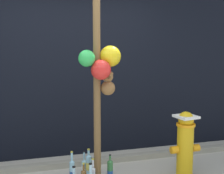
% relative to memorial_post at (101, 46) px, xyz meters
% --- Properties ---
extents(building_wall, '(10.00, 0.20, 3.26)m').
position_rel_memorial_post_xyz_m(building_wall, '(-0.19, 1.18, -0.04)').
color(building_wall, black).
rests_on(building_wall, ground_plane).
extents(curb_strip, '(8.00, 0.12, 0.08)m').
position_rel_memorial_post_xyz_m(curb_strip, '(-0.19, 0.65, -1.63)').
color(curb_strip, gray).
rests_on(curb_strip, ground_plane).
extents(memorial_post, '(0.52, 0.34, 3.05)m').
position_rel_memorial_post_xyz_m(memorial_post, '(0.00, 0.00, 0.00)').
color(memorial_post, brown).
rests_on(memorial_post, ground_plane).
extents(fire_hydrant, '(0.40, 0.29, 0.86)m').
position_rel_memorial_post_xyz_m(fire_hydrant, '(1.09, -0.07, -1.22)').
color(fire_hydrant, gold).
rests_on(fire_hydrant, ground_plane).
extents(bottle_2, '(0.07, 0.07, 0.39)m').
position_rel_memorial_post_xyz_m(bottle_2, '(-0.12, 0.20, -1.51)').
color(bottle_2, '#93CCE0').
rests_on(bottle_2, ground_plane).
extents(bottle_3, '(0.07, 0.07, 0.32)m').
position_rel_memorial_post_xyz_m(bottle_3, '(-0.15, 0.33, -1.56)').
color(bottle_3, '#93CCE0').
rests_on(bottle_3, ground_plane).
extents(bottle_4, '(0.07, 0.07, 0.36)m').
position_rel_memorial_post_xyz_m(bottle_4, '(0.12, 0.03, -1.53)').
color(bottle_4, '#337038').
rests_on(bottle_4, ground_plane).
extents(bottle_6, '(0.08, 0.08, 0.33)m').
position_rel_memorial_post_xyz_m(bottle_6, '(-0.01, 0.22, -1.54)').
color(bottle_6, '#B2DBEA').
rests_on(bottle_6, ground_plane).
extents(bottle_7, '(0.06, 0.06, 0.41)m').
position_rel_memorial_post_xyz_m(bottle_7, '(-0.34, 0.12, -1.52)').
color(bottle_7, '#93CCE0').
rests_on(bottle_7, ground_plane).
extents(litter_0, '(0.10, 0.15, 0.01)m').
position_rel_memorial_post_xyz_m(litter_0, '(1.15, 0.86, -1.67)').
color(litter_0, '#8C99B2').
rests_on(litter_0, ground_plane).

